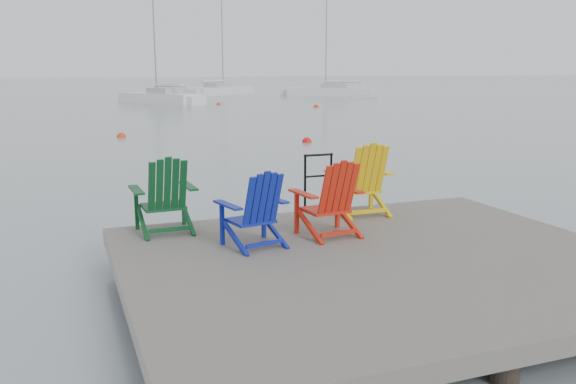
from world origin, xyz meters
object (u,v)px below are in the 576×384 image
object	(u,v)px
chair_red	(330,198)
sailboat_near	(160,99)
chair_blue	(255,209)
chair_green	(165,195)
chair_yellow	(362,179)
buoy_d	(219,105)
buoy_a	(307,142)
sailboat_far	(330,93)
sailboat_mid	(221,91)
handrail	(318,177)
buoy_c	(316,107)
buoy_b	(121,137)

from	to	relation	value
chair_red	sailboat_near	world-z (taller)	sailboat_near
chair_blue	chair_red	distance (m)	1.08
chair_green	chair_yellow	distance (m)	2.96
chair_red	buoy_d	bearing A→B (deg)	71.23
chair_red	buoy_a	size ratio (longest dim) A/B	2.83
chair_yellow	sailboat_far	size ratio (longest dim) A/B	0.10
sailboat_near	sailboat_far	distance (m)	19.42
chair_blue	sailboat_mid	bearing A→B (deg)	63.93
handrail	chair_yellow	distance (m)	0.71
buoy_d	sailboat_near	bearing A→B (deg)	141.97
chair_green	chair_yellow	bearing A→B (deg)	-2.30
sailboat_mid	buoy_c	xyz separation A→B (m)	(0.87, -23.65, -0.35)
chair_green	sailboat_near	world-z (taller)	sailboat_near
chair_yellow	buoy_a	distance (m)	13.64
chair_yellow	buoy_d	world-z (taller)	chair_yellow
chair_green	sailboat_far	distance (m)	53.82
chair_red	buoy_b	distance (m)	18.06
chair_yellow	buoy_b	bearing A→B (deg)	97.55
chair_yellow	sailboat_near	xyz separation A→B (m)	(3.51, 40.64, -0.70)
chair_green	sailboat_mid	xyz separation A→B (m)	(15.30, 55.88, -0.67)
chair_red	buoy_b	world-z (taller)	chair_red
sailboat_near	buoy_c	xyz separation A→B (m)	(9.69, -8.40, -0.36)
chair_yellow	sailboat_mid	distance (m)	57.24
chair_green	sailboat_near	size ratio (longest dim) A/B	0.09
chair_red	sailboat_mid	size ratio (longest dim) A/B	0.08
chair_red	chair_green	bearing A→B (deg)	148.30
handrail	buoy_d	xyz separation A→B (m)	(7.92, 37.09, -1.04)
chair_blue	sailboat_near	xyz separation A→B (m)	(5.54, 41.70, -0.63)
handrail	chair_green	world-z (taller)	chair_green
sailboat_near	sailboat_mid	world-z (taller)	sailboat_mid
chair_red	buoy_a	xyz separation A→B (m)	(5.40, 13.79, -1.02)
handrail	sailboat_mid	size ratio (longest dim) A/B	0.07
sailboat_far	buoy_d	size ratio (longest dim) A/B	34.32
handrail	sailboat_far	world-z (taller)	sailboat_far
handrail	sailboat_far	xyz separation A→B (m)	(22.01, 47.45, -0.69)
handrail	buoy_b	bearing A→B (deg)	94.68
chair_red	sailboat_mid	bearing A→B (deg)	70.33
sailboat_near	buoy_a	size ratio (longest dim) A/B	30.55
sailboat_far	buoy_a	size ratio (longest dim) A/B	31.86
chair_red	sailboat_near	size ratio (longest dim) A/B	0.09
chair_blue	buoy_c	xyz separation A→B (m)	(15.23, 33.30, -0.99)
sailboat_far	buoy_d	xyz separation A→B (m)	(-14.09, -10.35, -0.36)
handrail	chair_green	xyz separation A→B (m)	(-2.46, -0.49, -0.01)
buoy_b	sailboat_far	bearing A→B (deg)	52.88
chair_blue	buoy_a	bearing A→B (deg)	53.15
sailboat_near	chair_yellow	bearing A→B (deg)	-124.16
sailboat_near	buoy_d	bearing A→B (deg)	-67.25
sailboat_mid	buoy_c	bearing A→B (deg)	-38.18
handrail	buoy_a	world-z (taller)	handrail
chair_red	sailboat_far	distance (m)	53.80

